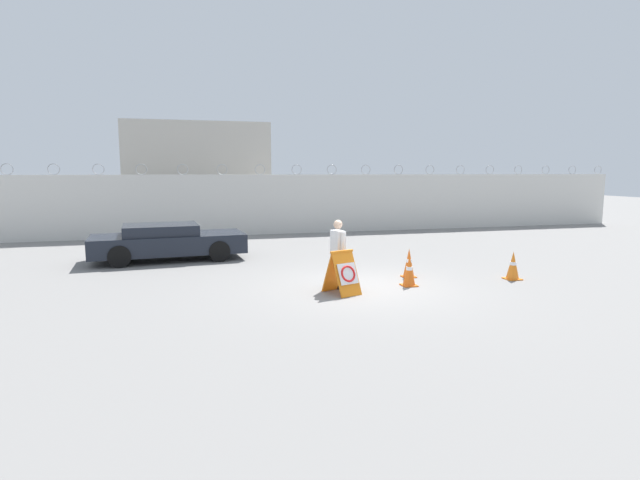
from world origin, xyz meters
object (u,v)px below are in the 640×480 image
(barricade_sign, at_px, (343,272))
(parked_car_front_coupe, at_px, (167,241))
(security_guard, at_px, (338,251))
(traffic_cone_mid, at_px, (409,271))
(traffic_cone_far, at_px, (409,263))
(traffic_cone_near, at_px, (513,266))

(barricade_sign, bearing_deg, parked_car_front_coupe, 105.57)
(barricade_sign, bearing_deg, security_guard, 65.17)
(barricade_sign, relative_size, traffic_cone_mid, 1.33)
(security_guard, distance_m, traffic_cone_mid, 1.87)
(security_guard, distance_m, traffic_cone_far, 2.39)
(traffic_cone_mid, xyz_separation_m, parked_car_front_coupe, (-5.90, 5.43, 0.22))
(traffic_cone_mid, bearing_deg, traffic_cone_near, -0.27)
(barricade_sign, height_order, security_guard, security_guard)
(barricade_sign, relative_size, traffic_cone_near, 1.38)
(security_guard, relative_size, traffic_cone_mid, 2.17)
(barricade_sign, relative_size, parked_car_front_coupe, 0.21)
(barricade_sign, height_order, traffic_cone_mid, barricade_sign)
(barricade_sign, xyz_separation_m, parked_car_front_coupe, (-4.07, 5.76, 0.10))
(security_guard, relative_size, traffic_cone_near, 2.26)
(traffic_cone_mid, bearing_deg, traffic_cone_far, 65.37)
(traffic_cone_near, xyz_separation_m, parked_car_front_coupe, (-8.86, 5.44, 0.24))
(security_guard, xyz_separation_m, traffic_cone_mid, (1.78, -0.23, -0.54))
(traffic_cone_near, bearing_deg, parked_car_front_coupe, 148.43)
(parked_car_front_coupe, bearing_deg, barricade_sign, -59.65)
(traffic_cone_far, height_order, parked_car_front_coupe, parked_car_front_coupe)
(traffic_cone_near, bearing_deg, security_guard, 177.08)
(traffic_cone_near, xyz_separation_m, traffic_cone_mid, (-2.96, 0.01, 0.01))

